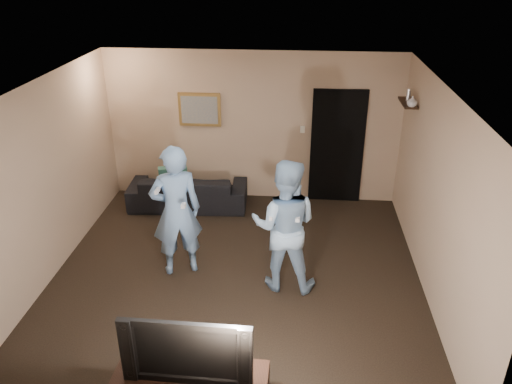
# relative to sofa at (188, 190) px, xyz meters

# --- Properties ---
(ground) EXTENTS (5.00, 5.00, 0.00)m
(ground) POSITION_rel_sofa_xyz_m (1.08, -2.01, -0.29)
(ground) COLOR black
(ground) RESTS_ON ground
(ceiling) EXTENTS (5.00, 5.00, 0.04)m
(ceiling) POSITION_rel_sofa_xyz_m (1.08, -2.01, 2.31)
(ceiling) COLOR silver
(ceiling) RESTS_ON wall_back
(wall_back) EXTENTS (5.00, 0.04, 2.60)m
(wall_back) POSITION_rel_sofa_xyz_m (1.08, 0.49, 1.01)
(wall_back) COLOR tan
(wall_back) RESTS_ON ground
(wall_front) EXTENTS (5.00, 0.04, 2.60)m
(wall_front) POSITION_rel_sofa_xyz_m (1.08, -4.51, 1.01)
(wall_front) COLOR tan
(wall_front) RESTS_ON ground
(wall_left) EXTENTS (0.04, 5.00, 2.60)m
(wall_left) POSITION_rel_sofa_xyz_m (-1.42, -2.01, 1.01)
(wall_left) COLOR tan
(wall_left) RESTS_ON ground
(wall_right) EXTENTS (0.04, 5.00, 2.60)m
(wall_right) POSITION_rel_sofa_xyz_m (3.58, -2.01, 1.01)
(wall_right) COLOR tan
(wall_right) RESTS_ON ground
(sofa) EXTENTS (2.04, 0.88, 0.59)m
(sofa) POSITION_rel_sofa_xyz_m (0.00, 0.00, 0.00)
(sofa) COLOR black
(sofa) RESTS_ON ground
(throw_pillow) EXTENTS (0.50, 0.29, 0.48)m
(throw_pillow) POSITION_rel_sofa_xyz_m (-0.25, 0.00, 0.19)
(throw_pillow) COLOR #1B5148
(throw_pillow) RESTS_ON sofa
(painting_frame) EXTENTS (0.72, 0.05, 0.57)m
(painting_frame) POSITION_rel_sofa_xyz_m (0.18, 0.46, 1.31)
(painting_frame) COLOR olive
(painting_frame) RESTS_ON wall_back
(painting_canvas) EXTENTS (0.62, 0.01, 0.47)m
(painting_canvas) POSITION_rel_sofa_xyz_m (0.18, 0.43, 1.31)
(painting_canvas) COLOR slate
(painting_canvas) RESTS_ON painting_frame
(doorway) EXTENTS (0.90, 0.06, 2.00)m
(doorway) POSITION_rel_sofa_xyz_m (2.53, 0.46, 0.71)
(doorway) COLOR black
(doorway) RESTS_ON ground
(light_switch) EXTENTS (0.08, 0.02, 0.12)m
(light_switch) POSITION_rel_sofa_xyz_m (1.93, 0.46, 1.01)
(light_switch) COLOR silver
(light_switch) RESTS_ON wall_back
(wall_shelf) EXTENTS (0.20, 0.60, 0.03)m
(wall_shelf) POSITION_rel_sofa_xyz_m (3.47, -0.21, 1.70)
(wall_shelf) COLOR black
(wall_shelf) RESTS_ON wall_right
(shelf_vase) EXTENTS (0.16, 0.16, 0.15)m
(shelf_vase) POSITION_rel_sofa_xyz_m (3.47, -0.46, 1.79)
(shelf_vase) COLOR silver
(shelf_vase) RESTS_ON wall_shelf
(shelf_figurine) EXTENTS (0.06, 0.06, 0.18)m
(shelf_figurine) POSITION_rel_sofa_xyz_m (3.47, -0.16, 1.80)
(shelf_figurine) COLOR silver
(shelf_figurine) RESTS_ON wall_shelf
(television) EXTENTS (1.19, 0.18, 0.68)m
(television) POSITION_rel_sofa_xyz_m (0.94, -4.26, 0.55)
(television) COLOR black
(television) RESTS_ON tv_console
(wii_player_left) EXTENTS (0.79, 0.66, 1.85)m
(wii_player_left) POSITION_rel_sofa_xyz_m (0.28, -1.93, 0.63)
(wii_player_left) COLOR #749CC9
(wii_player_left) RESTS_ON ground
(wii_player_right) EXTENTS (0.93, 0.75, 1.79)m
(wii_player_right) POSITION_rel_sofa_xyz_m (1.72, -2.13, 0.60)
(wii_player_right) COLOR #91B4D3
(wii_player_right) RESTS_ON ground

